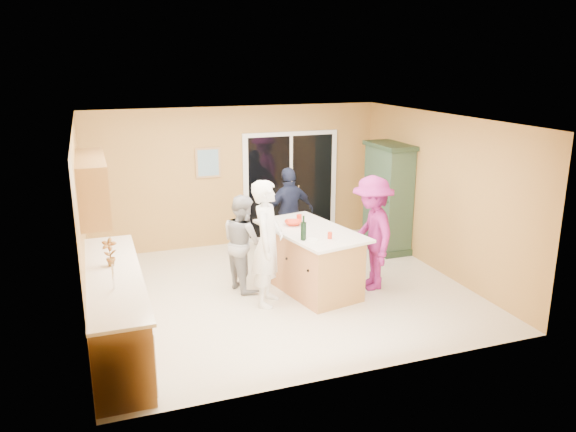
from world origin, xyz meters
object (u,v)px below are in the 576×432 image
object	(u,v)px
kitchen_island	(310,261)
woman_white	(267,243)
woman_navy	(290,213)
woman_grey	(243,243)
green_hutch	(388,199)
woman_magenta	(372,233)

from	to	relation	value
kitchen_island	woman_white	size ratio (longest dim) A/B	1.09
kitchen_island	woman_navy	bearing A→B (deg)	70.85
woman_white	woman_grey	xyz separation A→B (m)	(-0.18, 0.66, -0.17)
kitchen_island	woman_grey	distance (m)	1.06
woman_grey	green_hutch	bearing A→B (deg)	-85.82
woman_navy	green_hutch	bearing A→B (deg)	164.24
woman_grey	woman_navy	xyz separation A→B (m)	(1.14, 1.09, 0.07)
kitchen_island	woman_grey	world-z (taller)	woman_grey
green_hutch	woman_navy	world-z (taller)	green_hutch
woman_magenta	green_hutch	bearing A→B (deg)	151.58
green_hutch	woman_grey	size ratio (longest dim) A/B	1.34
kitchen_island	woman_white	xyz separation A→B (m)	(-0.77, -0.28, 0.46)
woman_grey	woman_magenta	world-z (taller)	woman_magenta
green_hutch	woman_magenta	distance (m)	1.91
green_hutch	woman_magenta	world-z (taller)	green_hutch
kitchen_island	woman_navy	xyz separation A→B (m)	(0.19, 1.47, 0.36)
kitchen_island	woman_grey	xyz separation A→B (m)	(-0.95, 0.38, 0.29)
green_hutch	woman_white	world-z (taller)	green_hutch
woman_navy	woman_magenta	world-z (taller)	woman_magenta
woman_navy	woman_magenta	size ratio (longest dim) A/B	0.93
woman_white	woman_grey	size ratio (longest dim) A/B	1.23
woman_grey	woman_navy	distance (m)	1.58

